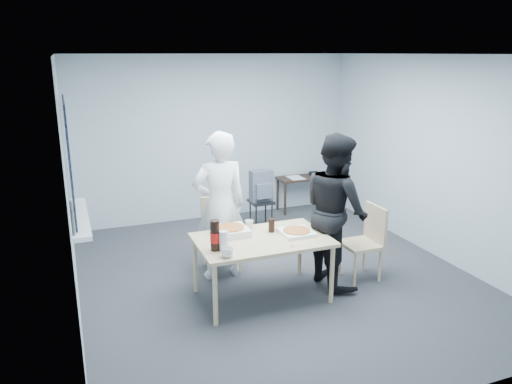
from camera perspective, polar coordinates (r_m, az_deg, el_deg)
name	(u,v)px	position (r m, az deg, el deg)	size (l,w,h in m)	color
room	(71,168)	(5.61, -20.40, 2.56)	(5.00, 5.00, 5.00)	#2B2B30
dining_table	(262,243)	(5.40, 0.70, -5.90)	(1.42, 0.90, 0.69)	tan
chair_far	(220,227)	(6.26, -4.13, -4.02)	(0.42, 0.42, 0.89)	tan
chair_right	(367,237)	(6.07, 12.60, -5.04)	(0.42, 0.42, 0.89)	tan
person_white	(220,206)	(5.85, -4.17, -1.60)	(0.65, 0.42, 1.77)	white
person_black	(336,210)	(5.76, 9.09, -2.04)	(0.86, 0.47, 1.77)	black
side_table	(303,181)	(8.51, 5.39, 1.23)	(0.88, 0.39, 0.59)	#342019
stool	(261,207)	(7.55, 0.58, -1.78)	(0.34, 0.34, 0.47)	black
backpack	(261,186)	(7.44, 0.62, 0.66)	(0.33, 0.24, 0.46)	slate
pizza_box_a	(231,231)	(5.49, -2.89, -4.44)	(0.36, 0.36, 0.09)	white
pizza_box_b	(297,232)	(5.52, 4.66, -4.57)	(0.35, 0.35, 0.05)	white
mug_a	(227,252)	(4.90, -3.31, -6.90)	(0.12, 0.12, 0.10)	white
mug_b	(249,224)	(5.67, -0.78, -3.71)	(0.10, 0.10, 0.09)	white
cola_glass	(272,225)	(5.55, 1.79, -3.82)	(0.07, 0.07, 0.15)	black
soda_bottle	(215,236)	(5.03, -4.71, -5.03)	(0.10, 0.10, 0.32)	black
plastic_cups	(224,241)	(5.03, -3.72, -5.61)	(0.09, 0.09, 0.21)	silver
rubber_band	(292,246)	(5.18, 4.18, -6.21)	(0.06, 0.06, 0.00)	red
papers	(296,178)	(8.41, 4.55, 1.65)	(0.24, 0.32, 0.01)	white
black_box	(314,173)	(8.61, 6.64, 2.12)	(0.15, 0.10, 0.06)	black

